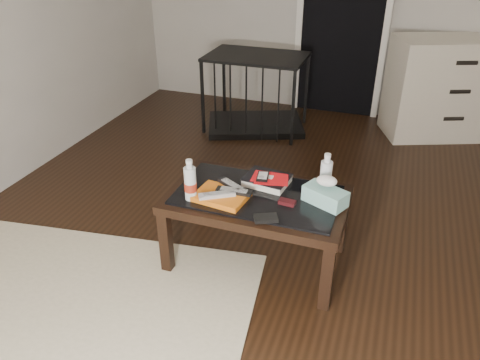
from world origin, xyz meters
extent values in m
plane|color=black|center=(0.00, 0.00, 0.00)|extent=(5.00, 5.00, 0.00)
cube|color=black|center=(-0.40, 2.47, 1.00)|extent=(0.80, 0.05, 2.00)
cube|color=silver|center=(-0.82, 2.44, 1.00)|extent=(0.06, 0.04, 2.04)
cube|color=silver|center=(0.02, 2.44, 1.00)|extent=(0.06, 0.04, 2.04)
cube|color=black|center=(-0.90, -0.44, 0.20)|extent=(0.06, 0.06, 0.40)
cube|color=black|center=(0.02, -0.44, 0.20)|extent=(0.06, 0.06, 0.40)
cube|color=black|center=(-0.90, 0.08, 0.20)|extent=(0.06, 0.06, 0.40)
cube|color=black|center=(0.02, 0.08, 0.20)|extent=(0.06, 0.06, 0.40)
cube|color=black|center=(-0.44, -0.18, 0.43)|extent=(1.00, 0.60, 0.05)
cube|color=black|center=(-0.44, -0.18, 0.46)|extent=(0.90, 0.50, 0.01)
cube|color=#C3B597|center=(-1.28, -1.01, 0.01)|extent=(2.17, 1.74, 0.01)
cube|color=beige|center=(0.72, 2.23, 0.45)|extent=(1.30, 0.90, 0.90)
cylinder|color=black|center=(0.72, 1.97, 0.25)|extent=(0.18, 0.10, 0.04)
cylinder|color=black|center=(0.72, 1.97, 0.50)|extent=(0.18, 0.10, 0.04)
cylinder|color=black|center=(0.72, 1.97, 0.75)|extent=(0.18, 0.10, 0.04)
cube|color=black|center=(-1.06, 1.76, 0.03)|extent=(1.06, 0.88, 0.06)
cube|color=black|center=(-1.06, 1.76, 0.70)|extent=(1.06, 0.88, 0.02)
cube|color=black|center=(-1.49, 1.48, 0.35)|extent=(0.03, 0.03, 0.70)
cube|color=black|center=(-0.63, 1.48, 0.35)|extent=(0.03, 0.03, 0.70)
cube|color=black|center=(-1.49, 2.04, 0.35)|extent=(0.03, 0.03, 0.70)
cube|color=black|center=(-0.63, 2.04, 0.35)|extent=(0.03, 0.03, 0.70)
cube|color=orange|center=(-0.61, -0.28, 0.48)|extent=(0.30, 0.24, 0.03)
cube|color=#A6A5AA|center=(-0.63, -0.32, 0.50)|extent=(0.20, 0.15, 0.02)
cube|color=black|center=(-0.55, -0.25, 0.50)|extent=(0.20, 0.06, 0.02)
cube|color=black|center=(-0.58, -0.20, 0.50)|extent=(0.20, 0.14, 0.02)
cube|color=black|center=(-0.42, -0.05, 0.48)|extent=(0.27, 0.23, 0.05)
cube|color=red|center=(-0.41, -0.06, 0.51)|extent=(0.20, 0.15, 0.01)
cube|color=black|center=(-0.44, -0.08, 0.52)|extent=(0.08, 0.11, 0.02)
cube|color=black|center=(-0.26, -0.22, 0.47)|extent=(0.09, 0.06, 0.02)
cube|color=black|center=(-0.32, -0.41, 0.47)|extent=(0.14, 0.11, 0.02)
cylinder|color=silver|center=(-0.77, -0.34, 0.58)|extent=(0.07, 0.07, 0.24)
cylinder|color=white|center=(-0.09, -0.03, 0.58)|extent=(0.08, 0.08, 0.24)
cube|color=teal|center=(-0.07, -0.15, 0.51)|extent=(0.26, 0.21, 0.09)
camera|label=1|loc=(0.20, -2.32, 1.82)|focal=35.00mm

